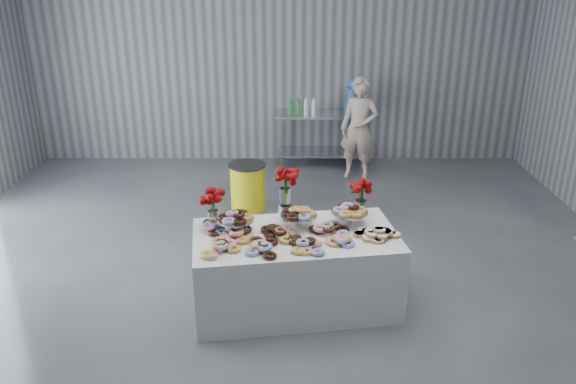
# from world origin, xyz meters

# --- Properties ---
(ground) EXTENTS (9.00, 9.00, 0.00)m
(ground) POSITION_xyz_m (0.00, 0.00, 0.00)
(ground) COLOR #3A3D42
(ground) RESTS_ON ground
(room_walls) EXTENTS (8.04, 9.04, 4.02)m
(room_walls) POSITION_xyz_m (-0.27, 0.07, 2.64)
(room_walls) COLOR gray
(room_walls) RESTS_ON ground
(display_table) EXTENTS (2.02, 1.26, 0.75)m
(display_table) POSITION_xyz_m (0.22, 0.06, 0.38)
(display_table) COLOR white
(display_table) RESTS_ON ground
(prep_table) EXTENTS (1.50, 0.60, 0.90)m
(prep_table) POSITION_xyz_m (0.68, 4.10, 0.62)
(prep_table) COLOR silver
(prep_table) RESTS_ON ground
(donut_mounds) EXTENTS (1.90, 1.05, 0.09)m
(donut_mounds) POSITION_xyz_m (0.22, 0.01, 0.80)
(donut_mounds) COLOR #DD9F50
(donut_mounds) RESTS_ON display_table
(cake_stand_left) EXTENTS (0.36, 0.36, 0.17)m
(cake_stand_left) POSITION_xyz_m (-0.35, 0.13, 0.89)
(cake_stand_left) COLOR silver
(cake_stand_left) RESTS_ON display_table
(cake_stand_mid) EXTENTS (0.36, 0.36, 0.17)m
(cake_stand_mid) POSITION_xyz_m (0.24, 0.22, 0.89)
(cake_stand_mid) COLOR silver
(cake_stand_mid) RESTS_ON display_table
(cake_stand_right) EXTENTS (0.36, 0.36, 0.17)m
(cake_stand_right) POSITION_xyz_m (0.74, 0.29, 0.89)
(cake_stand_right) COLOR silver
(cake_stand_right) RESTS_ON display_table
(danish_pile) EXTENTS (0.48, 0.48, 0.11)m
(danish_pile) POSITION_xyz_m (0.98, 0.02, 0.81)
(danish_pile) COLOR white
(danish_pile) RESTS_ON display_table
(bouquet_left) EXTENTS (0.26, 0.26, 0.42)m
(bouquet_left) POSITION_xyz_m (-0.56, 0.20, 1.05)
(bouquet_left) COLOR white
(bouquet_left) RESTS_ON display_table
(bouquet_right) EXTENTS (0.26, 0.26, 0.42)m
(bouquet_right) POSITION_xyz_m (0.86, 0.46, 1.05)
(bouquet_right) COLOR white
(bouquet_right) RESTS_ON display_table
(bouquet_center) EXTENTS (0.26, 0.26, 0.57)m
(bouquet_center) POSITION_xyz_m (0.11, 0.40, 1.13)
(bouquet_center) COLOR silver
(bouquet_center) RESTS_ON display_table
(water_jug) EXTENTS (0.28, 0.28, 0.55)m
(water_jug) POSITION_xyz_m (1.18, 4.10, 1.15)
(water_jug) COLOR #396FC4
(water_jug) RESTS_ON prep_table
(drink_bottles) EXTENTS (0.54, 0.08, 0.27)m
(drink_bottles) POSITION_xyz_m (0.36, 4.00, 1.04)
(drink_bottles) COLOR #268C33
(drink_bottles) RESTS_ON prep_table
(person) EXTENTS (0.66, 0.55, 1.56)m
(person) POSITION_xyz_m (1.22, 3.59, 0.78)
(person) COLOR #CC8C93
(person) RESTS_ON ground
(trash_barrel) EXTENTS (0.50, 0.50, 0.64)m
(trash_barrel) POSITION_xyz_m (-0.40, 2.36, 0.32)
(trash_barrel) COLOR yellow
(trash_barrel) RESTS_ON ground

